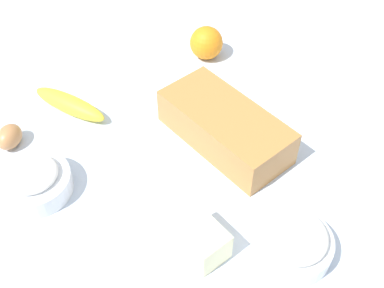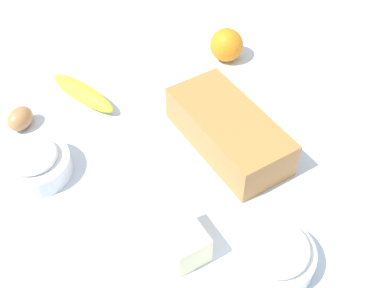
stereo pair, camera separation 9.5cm
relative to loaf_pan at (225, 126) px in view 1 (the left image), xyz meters
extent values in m
cube|color=silver|center=(0.01, 0.08, -0.05)|extent=(2.40, 2.40, 0.02)
cube|color=#B77A3D|center=(0.00, 0.00, 0.00)|extent=(0.28, 0.14, 0.08)
cube|color=black|center=(0.00, 0.00, 0.00)|extent=(0.27, 0.12, 0.07)
cylinder|color=white|center=(-0.27, 0.09, -0.02)|extent=(0.14, 0.14, 0.04)
torus|color=white|center=(-0.27, 0.09, -0.01)|extent=(0.14, 0.14, 0.01)
ellipsoid|color=white|center=(-0.27, 0.09, 0.01)|extent=(0.11, 0.11, 0.04)
cylinder|color=white|center=(0.13, 0.36, -0.02)|extent=(0.14, 0.14, 0.04)
torus|color=white|center=(0.13, 0.36, 0.00)|extent=(0.14, 0.14, 0.01)
ellipsoid|color=white|center=(0.13, 0.36, 0.01)|extent=(0.10, 0.10, 0.03)
ellipsoid|color=yellow|center=(0.28, 0.20, -0.02)|extent=(0.19, 0.11, 0.04)
sphere|color=orange|center=(0.24, -0.16, 0.00)|extent=(0.08, 0.08, 0.08)
cube|color=#F4EDB2|center=(-0.17, 0.21, -0.01)|extent=(0.09, 0.06, 0.06)
ellipsoid|color=#B87C4B|center=(0.27, 0.35, -0.02)|extent=(0.07, 0.08, 0.05)
camera|label=1|loc=(-0.50, 0.50, 0.69)|focal=45.36mm
camera|label=2|loc=(-0.55, 0.42, 0.69)|focal=45.36mm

